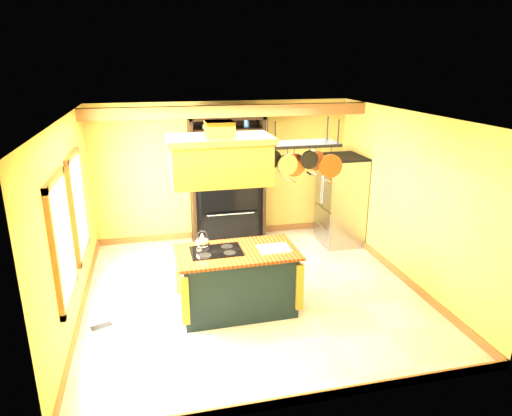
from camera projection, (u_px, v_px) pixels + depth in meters
name	position (u px, v px, depth m)	size (l,w,h in m)	color
floor	(252.00, 292.00, 7.08)	(5.00, 5.00, 0.00)	beige
ceiling	(251.00, 116.00, 6.24)	(5.00, 5.00, 0.00)	white
wall_back	(224.00, 171.00, 8.98)	(5.00, 0.02, 2.70)	gold
wall_front	(309.00, 288.00, 4.34)	(5.00, 0.02, 2.70)	gold
wall_left	(70.00, 222.00, 6.12)	(0.02, 5.00, 2.70)	gold
wall_right	(406.00, 198.00, 7.20)	(0.02, 5.00, 2.70)	gold
ceiling_beam	(230.00, 111.00, 7.85)	(5.00, 0.15, 0.20)	brown
window_near	(62.00, 241.00, 5.37)	(0.06, 1.06, 1.56)	brown
window_far	(78.00, 206.00, 6.67)	(0.06, 1.06, 1.56)	brown
kitchen_island	(237.00, 280.00, 6.42)	(1.70, 0.96, 1.11)	#13242C
range_hood	(220.00, 158.00, 5.84)	(1.33, 0.75, 0.80)	#B87C2E
pot_rack	(303.00, 153.00, 6.08)	(1.04, 0.47, 0.79)	black
refrigerator	(340.00, 202.00, 8.78)	(0.73, 0.86, 1.69)	#96999E
hutch	(227.00, 195.00, 8.86)	(1.39, 0.63, 2.46)	black
floor_register	(101.00, 326.00, 6.15)	(0.28, 0.12, 0.01)	black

